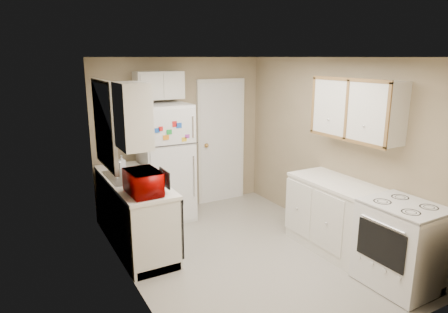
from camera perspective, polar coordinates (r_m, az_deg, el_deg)
floor at (r=5.17m, az=2.76°, el=-13.67°), size 3.80×3.80×0.00m
ceiling at (r=4.58m, az=3.13°, el=13.99°), size 3.80×3.80×0.00m
wall_left at (r=4.19m, az=-13.58°, el=-3.04°), size 3.80×3.80×0.00m
wall_right at (r=5.58m, az=15.24°, el=1.10°), size 3.80×3.80×0.00m
wall_back at (r=6.38m, az=-6.11°, el=3.10°), size 2.80×2.80×0.00m
wall_front at (r=3.36m, az=20.48°, el=-7.90°), size 2.80×2.80×0.00m
left_counter at (r=5.33m, az=-12.64°, el=-7.80°), size 0.60×1.80×0.90m
dishwasher at (r=4.87m, az=-7.30°, el=-9.19°), size 0.03×0.58×0.72m
sink at (r=5.33m, az=-13.34°, el=-3.16°), size 0.54×0.74×0.16m
microwave at (r=4.56m, az=-11.43°, el=-3.49°), size 0.50×0.29×0.33m
soap_bottle at (r=5.68m, az=-14.43°, el=-0.71°), size 0.09×0.10×0.19m
window_blinds at (r=5.11m, az=-16.61°, el=4.42°), size 0.10×0.98×1.08m
upper_cabinet_left at (r=4.31m, az=-12.91°, el=5.65°), size 0.30×0.45×0.70m
refrigerator at (r=6.02m, az=-8.39°, el=-0.82°), size 0.74×0.72×1.75m
cabinet_over_fridge at (r=6.00m, az=-9.31°, el=10.01°), size 0.70×0.30×0.40m
interior_door at (r=6.68m, az=-0.40°, el=2.10°), size 0.86×0.06×2.08m
right_counter at (r=5.07m, az=18.55°, el=-9.37°), size 0.60×2.00×0.90m
stove at (r=4.71m, az=23.90°, el=-11.49°), size 0.64×0.78×0.94m
upper_cabinet_right at (r=5.03m, az=18.40°, el=6.45°), size 0.30×1.20×0.70m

